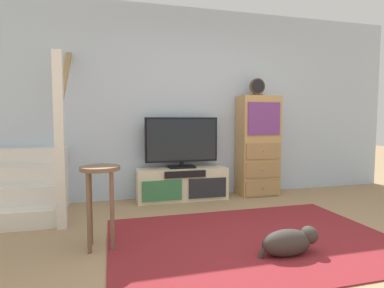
% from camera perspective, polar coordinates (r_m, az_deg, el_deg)
% --- Properties ---
extents(ground_plane, '(20.00, 20.00, 0.00)m').
position_cam_1_polar(ground_plane, '(2.56, 17.46, -21.45)').
color(ground_plane, '#997A56').
extents(back_wall, '(6.40, 0.12, 2.70)m').
position_cam_1_polar(back_wall, '(4.58, 1.07, 7.45)').
color(back_wall, '#A8BCD1').
rests_on(back_wall, ground_plane).
extents(area_rug, '(2.60, 1.80, 0.01)m').
position_cam_1_polar(area_rug, '(3.04, 11.14, -16.95)').
color(area_rug, maroon).
rests_on(area_rug, ground_plane).
extents(media_console, '(1.25, 0.38, 0.45)m').
position_cam_1_polar(media_console, '(4.33, -1.82, -7.38)').
color(media_console, beige).
rests_on(media_console, ground_plane).
extents(television, '(1.02, 0.22, 0.70)m').
position_cam_1_polar(television, '(4.27, -1.91, 0.52)').
color(television, black).
rests_on(television, media_console).
extents(side_cabinet, '(0.58, 0.38, 1.46)m').
position_cam_1_polar(side_cabinet, '(4.66, 12.09, -0.35)').
color(side_cabinet, tan).
rests_on(side_cabinet, ground_plane).
extents(desk_clock, '(0.23, 0.08, 0.25)m').
position_cam_1_polar(desk_clock, '(4.64, 11.97, 10.24)').
color(desk_clock, '#4C3823').
rests_on(desk_clock, side_cabinet).
extents(staircase, '(1.00, 1.36, 2.20)m').
position_cam_1_polar(staircase, '(4.32, -27.88, -5.95)').
color(staircase, silver).
rests_on(staircase, ground_plane).
extents(bar_stool_near, '(0.34, 0.34, 0.72)m').
position_cam_1_polar(bar_stool_near, '(2.80, -16.56, -7.68)').
color(bar_stool_near, brown).
rests_on(bar_stool_near, ground_plane).
extents(dog, '(0.54, 0.20, 0.23)m').
position_cam_1_polar(dog, '(2.77, 17.61, -16.83)').
color(dog, '#332D28').
rests_on(dog, ground_plane).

